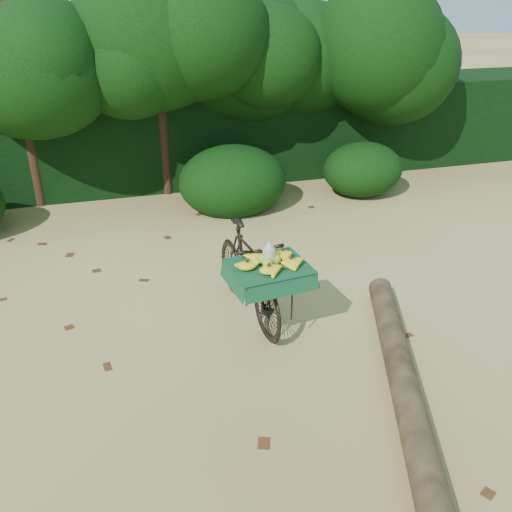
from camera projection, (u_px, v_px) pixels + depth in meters
name	position (u px, v px, depth m)	size (l,w,h in m)	color
ground	(196.00, 368.00, 5.60)	(80.00, 80.00, 0.00)	tan
vendor_bicycle	(249.00, 272.00, 6.26)	(0.87, 1.93, 1.13)	black
fallen_log	(405.00, 389.00, 5.10)	(0.28, 0.28, 3.86)	brown
hedge_backdrop	(133.00, 138.00, 10.62)	(26.00, 1.80, 1.80)	black
tree_row	(92.00, 88.00, 9.28)	(14.50, 2.00, 4.00)	black
bush_clumps	(176.00, 190.00, 9.22)	(8.80, 1.70, 0.90)	black
leaf_litter	(185.00, 333.00, 6.15)	(7.00, 7.30, 0.01)	#4A2813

